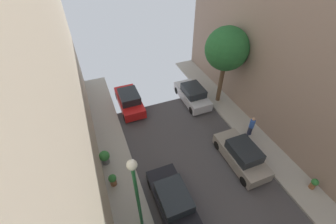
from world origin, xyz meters
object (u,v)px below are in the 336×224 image
at_px(parked_car_right_3, 192,95).
at_px(street_tree_1, 227,49).
at_px(pedestrian, 251,126).
at_px(potted_plant_5, 314,183).
at_px(parked_car_left_3, 173,200).
at_px(parked_car_left_4, 129,101).
at_px(lamp_post, 136,187).
at_px(parked_car_right_2, 242,155).
at_px(potted_plant_1, 113,180).
at_px(potted_plant_4, 105,157).

height_order(parked_car_right_3, street_tree_1, street_tree_1).
height_order(pedestrian, street_tree_1, street_tree_1).
relative_size(street_tree_1, potted_plant_5, 8.44).
height_order(parked_car_left_3, parked_car_right_3, same).
bearing_deg(street_tree_1, parked_car_left_4, 164.52).
distance_m(potted_plant_5, lamp_post, 10.73).
relative_size(parked_car_right_2, parked_car_right_3, 1.00).
height_order(parked_car_left_3, parked_car_left_4, same).
height_order(parked_car_left_4, parked_car_right_2, same).
xyz_separation_m(parked_car_left_3, lamp_post, (-1.90, -0.31, 2.97)).
height_order(parked_car_right_3, potted_plant_1, parked_car_right_3).
xyz_separation_m(street_tree_1, lamp_post, (-9.43, -7.85, -1.29)).
distance_m(parked_car_left_3, lamp_post, 3.54).
xyz_separation_m(parked_car_left_4, street_tree_1, (7.53, -2.09, 4.26)).
relative_size(parked_car_left_4, potted_plant_4, 4.09).
bearing_deg(potted_plant_1, parked_car_left_4, 68.16).
xyz_separation_m(parked_car_left_3, parked_car_left_4, (0.00, 9.63, 0.00)).
bearing_deg(lamp_post, parked_car_right_3, 50.03).
bearing_deg(parked_car_left_3, parked_car_right_3, 57.27).
bearing_deg(pedestrian, potted_plant_5, -81.07).
xyz_separation_m(parked_car_left_3, potted_plant_5, (8.21, -2.09, -0.14)).
relative_size(parked_car_left_3, potted_plant_5, 5.41).
relative_size(parked_car_left_3, potted_plant_1, 4.88).
height_order(potted_plant_1, lamp_post, lamp_post).
relative_size(parked_car_left_4, parked_car_right_3, 1.00).
distance_m(parked_car_left_4, pedestrian, 10.00).
bearing_deg(parked_car_left_3, pedestrian, 21.57).
bearing_deg(lamp_post, street_tree_1, 39.78).
bearing_deg(parked_car_right_3, parked_car_right_2, -90.00).
height_order(parked_car_left_3, pedestrian, pedestrian).
height_order(parked_car_left_4, lamp_post, lamp_post).
distance_m(street_tree_1, potted_plant_1, 12.30).
bearing_deg(street_tree_1, potted_plant_1, -154.34).
distance_m(parked_car_right_3, street_tree_1, 4.84).
bearing_deg(parked_car_left_3, parked_car_left_4, 90.00).
distance_m(pedestrian, potted_plant_1, 10.27).
height_order(parked_car_right_3, lamp_post, lamp_post).
height_order(parked_car_left_4, street_tree_1, street_tree_1).
height_order(street_tree_1, potted_plant_4, street_tree_1).
distance_m(parked_car_right_2, pedestrian, 2.69).
bearing_deg(parked_car_right_2, potted_plant_1, 170.57).
bearing_deg(lamp_post, parked_car_right_2, 11.66).
xyz_separation_m(parked_car_right_2, street_tree_1, (2.13, 6.35, 4.26)).
relative_size(parked_car_left_4, potted_plant_5, 5.41).
height_order(parked_car_right_2, pedestrian, pedestrian).
bearing_deg(potted_plant_4, parked_car_right_2, -20.65).
relative_size(street_tree_1, potted_plant_1, 7.61).
height_order(potted_plant_4, potted_plant_5, potted_plant_4).
distance_m(parked_car_left_3, potted_plant_1, 3.82).
bearing_deg(parked_car_left_4, potted_plant_4, -119.61).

